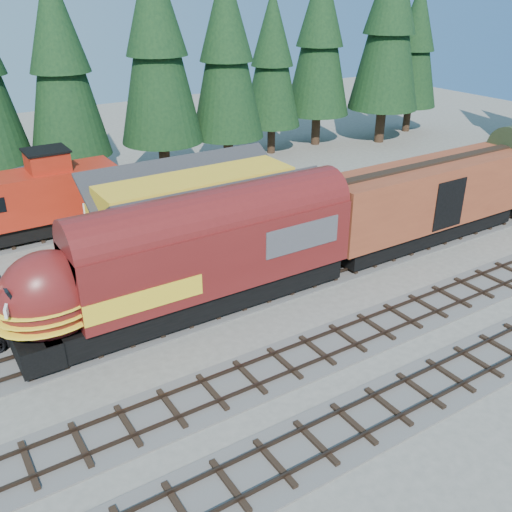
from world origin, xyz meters
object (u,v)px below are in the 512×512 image
boxcar (428,199)px  pickup_truck_a (33,313)px  locomotive (182,267)px  caboose (38,199)px  depot (198,206)px

boxcar → pickup_truck_a: bearing=172.7°
locomotive → pickup_truck_a: 7.48m
caboose → pickup_truck_a: 11.55m
boxcar → depot: bearing=152.9°
locomotive → boxcar: 16.96m
depot → caboose: bearing=135.6°
locomotive → boxcar: (16.96, 0.00, 0.11)m
caboose → pickup_truck_a: bearing=-106.1°
caboose → depot: bearing=-44.4°
boxcar → caboose: (-20.36, 14.00, -0.28)m
locomotive → boxcar: bearing=0.0°
depot → pickup_truck_a: 11.56m
depot → locomotive: bearing=-123.3°
depot → pickup_truck_a: depot is taller
boxcar → caboose: bearing=145.5°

